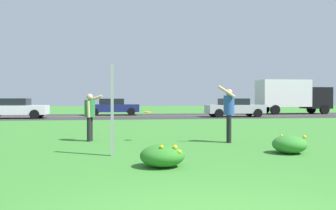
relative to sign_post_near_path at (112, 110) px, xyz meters
name	(u,v)px	position (x,y,z in m)	size (l,w,h in m)	color
ground_plane	(139,129)	(1.11, 7.33, -1.11)	(120.00, 120.00, 0.00)	#387A2D
highway_strip	(129,116)	(1.11, 19.99, -1.11)	(120.00, 9.68, 0.01)	#2D2D30
highway_center_stripe	(129,116)	(1.11, 19.99, -1.10)	(120.00, 0.16, 0.00)	yellow
daylily_clump_mid_left	(162,156)	(1.02, -1.55, -0.88)	(0.91, 0.85, 0.48)	#2D7526
daylily_clump_mid_right	(289,144)	(4.43, -0.27, -0.88)	(0.85, 0.86, 0.47)	#337F2D
sign_post_near_path	(112,110)	(0.00, 0.00, 0.00)	(0.07, 0.10, 2.22)	#93969B
person_thrower_green_shirt	(90,113)	(-0.76, 3.12, -0.18)	(0.58, 0.53, 1.55)	#287038
person_catcher_blue_shirt	(229,110)	(3.62, 2.09, -0.09)	(0.58, 0.53, 1.81)	#2D4C9E
frisbee_orange	(148,112)	(1.11, 2.83, -0.16)	(0.25, 0.25, 0.07)	orange
car_white_center_left	(15,108)	(-7.18, 17.81, -0.37)	(4.50, 2.00, 1.45)	silver
car_navy_center_right	(113,107)	(-0.24, 22.17, -0.37)	(4.50, 2.00, 1.45)	navy
car_silver_rightmost	(234,107)	(9.31, 17.81, -0.37)	(4.50, 2.00, 1.45)	#B7BABF
box_truck_black	(292,95)	(16.48, 22.17, 0.69)	(6.70, 2.46, 3.20)	black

